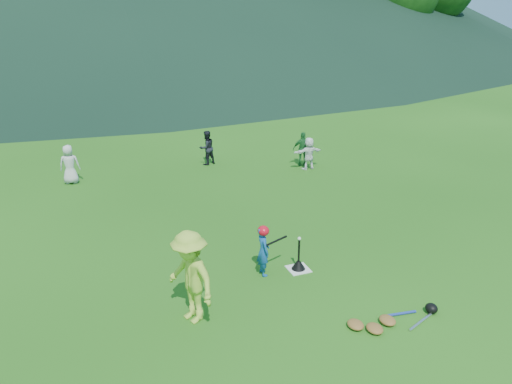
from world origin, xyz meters
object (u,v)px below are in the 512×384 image
(home_plate, at_px, (298,269))
(fielder_b, at_px, (207,148))
(fielder_c, at_px, (303,149))
(fielder_d, at_px, (309,153))
(adult_coach, at_px, (190,277))
(batting_tee, at_px, (298,264))
(fielder_a, at_px, (70,164))
(batter_child, at_px, (263,251))
(equipment_pile, at_px, (388,321))

(home_plate, bearing_deg, fielder_b, 88.09)
(fielder_c, bearing_deg, fielder_d, 113.62)
(adult_coach, xyz_separation_m, batting_tee, (2.58, 0.92, -0.74))
(fielder_d, bearing_deg, home_plate, 59.56)
(adult_coach, relative_size, batting_tee, 2.57)
(fielder_d, bearing_deg, fielder_c, -90.03)
(home_plate, xyz_separation_m, fielder_b, (0.26, 7.92, 0.60))
(home_plate, distance_m, fielder_a, 8.75)
(batter_child, height_order, batting_tee, batter_child)
(batter_child, relative_size, fielder_a, 0.87)
(batting_tee, bearing_deg, adult_coach, -160.31)
(home_plate, distance_m, fielder_d, 7.00)
(batter_child, distance_m, adult_coach, 2.10)
(fielder_c, distance_m, fielder_d, 0.42)
(fielder_c, height_order, equipment_pile, fielder_c)
(home_plate, bearing_deg, fielder_a, 119.55)
(batting_tee, bearing_deg, equipment_pile, -74.65)
(fielder_b, bearing_deg, batter_child, 63.46)
(batter_child, height_order, fielder_a, fielder_a)
(home_plate, bearing_deg, batter_child, 172.09)
(fielder_b, relative_size, equipment_pile, 0.67)
(batter_child, height_order, equipment_pile, batter_child)
(home_plate, xyz_separation_m, adult_coach, (-2.58, -0.92, 0.86))
(fielder_d, height_order, batting_tee, fielder_d)
(fielder_b, relative_size, fielder_d, 1.08)
(adult_coach, bearing_deg, fielder_d, 116.55)
(adult_coach, xyz_separation_m, fielder_d, (5.93, 7.04, -0.31))
(fielder_a, bearing_deg, fielder_b, -167.11)
(adult_coach, bearing_deg, fielder_b, 138.83)
(batter_child, distance_m, batting_tee, 0.89)
(fielder_b, distance_m, batting_tee, 7.94)
(batter_child, distance_m, equipment_pile, 2.86)
(batting_tee, bearing_deg, fielder_b, 88.09)
(batter_child, relative_size, fielder_d, 0.97)
(fielder_b, relative_size, fielder_c, 1.01)
(home_plate, relative_size, fielder_b, 0.37)
(fielder_c, xyz_separation_m, equipment_pile, (-2.70, -8.87, -0.54))
(fielder_a, bearing_deg, adult_coach, 110.27)
(fielder_c, bearing_deg, batter_child, 79.30)
(fielder_b, bearing_deg, home_plate, 69.13)
(home_plate, relative_size, equipment_pile, 0.25)
(equipment_pile, bearing_deg, batter_child, 120.13)
(adult_coach, relative_size, fielder_a, 1.40)
(home_plate, height_order, equipment_pile, equipment_pile)
(adult_coach, xyz_separation_m, fielder_b, (2.84, 8.84, -0.27))
(adult_coach, distance_m, fielder_a, 8.69)
(fielder_c, bearing_deg, equipment_pile, 95.00)
(batter_child, xyz_separation_m, fielder_d, (4.13, 6.01, 0.02))
(fielder_d, height_order, equipment_pile, fielder_d)
(batter_child, xyz_separation_m, fielder_c, (4.12, 6.43, 0.06))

